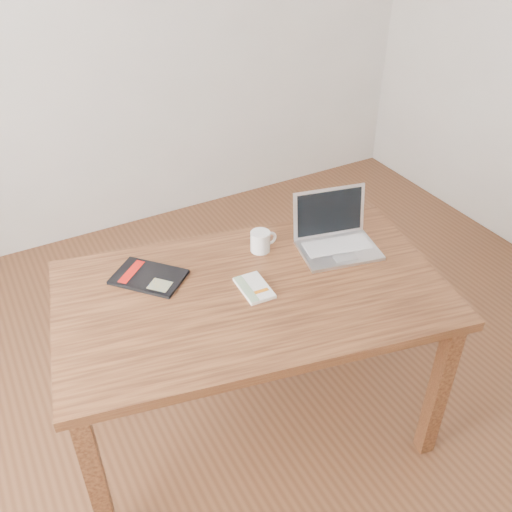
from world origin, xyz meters
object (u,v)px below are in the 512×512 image
laptop (335,236)px  coffee_mug (261,241)px  desk (252,308)px  black_guidebook (149,277)px  white_guidebook (254,288)px

laptop → coffee_mug: bearing=169.4°
desk → black_guidebook: black_guidebook is taller
laptop → coffee_mug: size_ratio=3.09×
desk → black_guidebook: size_ratio=5.05×
coffee_mug → laptop: bearing=-23.6°
white_guidebook → laptop: bearing=15.2°
white_guidebook → coffee_mug: bearing=58.3°
desk → laptop: size_ratio=4.39×
desk → coffee_mug: 0.29m
desk → coffee_mug: coffee_mug is taller
white_guidebook → laptop: laptop is taller
white_guidebook → laptop: (0.43, 0.09, 0.04)m
black_guidebook → laptop: 0.77m
coffee_mug → black_guidebook: bearing=174.6°
coffee_mug → desk: bearing=-126.9°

